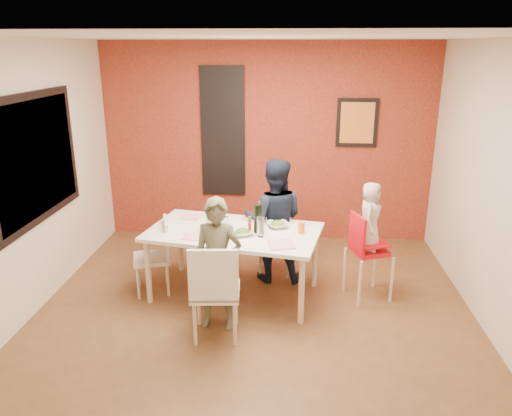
# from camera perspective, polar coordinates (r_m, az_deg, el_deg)

# --- Properties ---
(ground) EXTENTS (4.50, 4.50, 0.00)m
(ground) POSITION_cam_1_polar(r_m,az_deg,el_deg) (5.24, -0.26, -12.01)
(ground) COLOR brown
(ground) RESTS_ON ground
(ceiling) EXTENTS (4.50, 4.50, 0.02)m
(ceiling) POSITION_cam_1_polar(r_m,az_deg,el_deg) (4.53, -0.31, 18.99)
(ceiling) COLOR white
(ceiling) RESTS_ON wall_back
(wall_back) EXTENTS (4.50, 0.02, 2.70)m
(wall_back) POSITION_cam_1_polar(r_m,az_deg,el_deg) (6.90, 1.26, 7.42)
(wall_back) COLOR beige
(wall_back) RESTS_ON ground
(wall_front) EXTENTS (4.50, 0.02, 2.70)m
(wall_front) POSITION_cam_1_polar(r_m,az_deg,el_deg) (2.63, -4.36, -11.10)
(wall_front) COLOR beige
(wall_front) RESTS_ON ground
(wall_left) EXTENTS (0.02, 4.50, 2.70)m
(wall_left) POSITION_cam_1_polar(r_m,az_deg,el_deg) (5.38, -24.95, 2.62)
(wall_left) COLOR beige
(wall_left) RESTS_ON ground
(wall_right) EXTENTS (0.02, 4.50, 2.70)m
(wall_right) POSITION_cam_1_polar(r_m,az_deg,el_deg) (5.06, 26.05, 1.56)
(wall_right) COLOR beige
(wall_right) RESTS_ON ground
(brick_accent_wall) EXTENTS (4.50, 0.02, 2.70)m
(brick_accent_wall) POSITION_cam_1_polar(r_m,az_deg,el_deg) (6.88, 1.25, 7.39)
(brick_accent_wall) COLOR maroon
(brick_accent_wall) RESTS_ON ground
(picture_window_frame) EXTENTS (0.05, 1.70, 1.30)m
(picture_window_frame) POSITION_cam_1_polar(r_m,az_deg,el_deg) (5.49, -23.97, 5.20)
(picture_window_frame) COLOR black
(picture_window_frame) RESTS_ON wall_left
(picture_window_pane) EXTENTS (0.02, 1.55, 1.15)m
(picture_window_pane) POSITION_cam_1_polar(r_m,az_deg,el_deg) (5.48, -23.83, 5.20)
(picture_window_pane) COLOR black
(picture_window_pane) RESTS_ON wall_left
(glassblock_strip) EXTENTS (0.55, 0.03, 1.70)m
(glassblock_strip) POSITION_cam_1_polar(r_m,az_deg,el_deg) (6.90, -3.79, 8.65)
(glassblock_strip) COLOR silver
(glassblock_strip) RESTS_ON wall_back
(glassblock_surround) EXTENTS (0.60, 0.03, 1.76)m
(glassblock_surround) POSITION_cam_1_polar(r_m,az_deg,el_deg) (6.89, -3.80, 8.64)
(glassblock_surround) COLOR black
(glassblock_surround) RESTS_ON wall_back
(art_print_frame) EXTENTS (0.54, 0.03, 0.64)m
(art_print_frame) POSITION_cam_1_polar(r_m,az_deg,el_deg) (6.85, 11.47, 9.53)
(art_print_frame) COLOR black
(art_print_frame) RESTS_ON wall_back
(art_print_canvas) EXTENTS (0.44, 0.01, 0.54)m
(art_print_canvas) POSITION_cam_1_polar(r_m,az_deg,el_deg) (6.83, 11.49, 9.52)
(art_print_canvas) COLOR orange
(art_print_canvas) RESTS_ON wall_back
(dining_table) EXTENTS (1.96, 1.32, 0.75)m
(dining_table) POSITION_cam_1_polar(r_m,az_deg,el_deg) (5.35, -2.55, -3.23)
(dining_table) COLOR white
(dining_table) RESTS_ON ground
(chair_near) EXTENTS (0.48, 0.48, 0.96)m
(chair_near) POSITION_cam_1_polar(r_m,az_deg,el_deg) (4.60, -4.75, -9.07)
(chair_near) COLOR silver
(chair_near) RESTS_ON ground
(chair_far) EXTENTS (0.40, 0.40, 0.84)m
(chair_far) POSITION_cam_1_polar(r_m,az_deg,el_deg) (6.02, 2.13, -2.93)
(chair_far) COLOR white
(chair_far) RESTS_ON ground
(chair_left) EXTENTS (0.48, 0.48, 0.84)m
(chair_left) POSITION_cam_1_polar(r_m,az_deg,el_deg) (5.61, -11.13, -4.93)
(chair_left) COLOR silver
(chair_left) RESTS_ON ground
(high_chair) EXTENTS (0.51, 0.51, 0.96)m
(high_chair) POSITION_cam_1_polar(r_m,az_deg,el_deg) (5.45, 12.44, -4.48)
(high_chair) COLOR red
(high_chair) RESTS_ON ground
(child_near) EXTENTS (0.51, 0.36, 1.31)m
(child_near) POSITION_cam_1_polar(r_m,az_deg,el_deg) (4.77, -4.42, -6.45)
(child_near) COLOR #51513A
(child_near) RESTS_ON ground
(child_far) EXTENTS (0.70, 0.55, 1.44)m
(child_far) POSITION_cam_1_polar(r_m,az_deg,el_deg) (5.71, 2.08, -1.42)
(child_far) COLOR black
(child_far) RESTS_ON ground
(toddler) EXTENTS (0.32, 0.41, 0.73)m
(toddler) POSITION_cam_1_polar(r_m,az_deg,el_deg) (5.35, 12.90, -0.92)
(toddler) COLOR beige
(toddler) RESTS_ON high_chair
(plate_near_left) EXTENTS (0.21, 0.21, 0.01)m
(plate_near_left) POSITION_cam_1_polar(r_m,az_deg,el_deg) (5.18, -7.34, -3.26)
(plate_near_left) COLOR white
(plate_near_left) RESTS_ON dining_table
(plate_far_mid) EXTENTS (0.27, 0.27, 0.01)m
(plate_far_mid) POSITION_cam_1_polar(r_m,az_deg,el_deg) (5.67, -0.49, -1.20)
(plate_far_mid) COLOR silver
(plate_far_mid) RESTS_ON dining_table
(plate_near_right) EXTENTS (0.30, 0.30, 0.01)m
(plate_near_right) POSITION_cam_1_polar(r_m,az_deg,el_deg) (4.94, 2.91, -4.21)
(plate_near_right) COLOR white
(plate_near_right) RESTS_ON dining_table
(plate_far_left) EXTENTS (0.24, 0.24, 0.01)m
(plate_far_left) POSITION_cam_1_polar(r_m,az_deg,el_deg) (5.76, -7.52, -1.02)
(plate_far_left) COLOR white
(plate_far_left) RESTS_ON dining_table
(salad_bowl_a) EXTENTS (0.29, 0.29, 0.06)m
(salad_bowl_a) POSITION_cam_1_polar(r_m,az_deg,el_deg) (5.19, -1.58, -2.82)
(salad_bowl_a) COLOR silver
(salad_bowl_a) RESTS_ON dining_table
(salad_bowl_b) EXTENTS (0.28, 0.28, 0.06)m
(salad_bowl_b) POSITION_cam_1_polar(r_m,az_deg,el_deg) (5.41, 2.48, -1.93)
(salad_bowl_b) COLOR silver
(salad_bowl_b) RESTS_ON dining_table
(wine_bottle) EXTENTS (0.08, 0.08, 0.31)m
(wine_bottle) POSITION_cam_1_polar(r_m,az_deg,el_deg) (5.21, 0.20, -1.22)
(wine_bottle) COLOR black
(wine_bottle) RESTS_ON dining_table
(wine_glass_a) EXTENTS (0.08, 0.08, 0.22)m
(wine_glass_a) POSITION_cam_1_polar(r_m,az_deg,el_deg) (5.12, -3.59, -2.15)
(wine_glass_a) COLOR white
(wine_glass_a) RESTS_ON dining_table
(wine_glass_b) EXTENTS (0.07, 0.07, 0.21)m
(wine_glass_b) POSITION_cam_1_polar(r_m,az_deg,el_deg) (5.12, 0.52, -2.17)
(wine_glass_b) COLOR white
(wine_glass_b) RESTS_ON dining_table
(paper_towel_roll) EXTENTS (0.12, 0.12, 0.26)m
(paper_towel_roll) POSITION_cam_1_polar(r_m,az_deg,el_deg) (5.28, -5.07, -1.30)
(paper_towel_roll) COLOR white
(paper_towel_roll) RESTS_ON dining_table
(condiment_red) EXTENTS (0.03, 0.03, 0.12)m
(condiment_red) POSITION_cam_1_polar(r_m,az_deg,el_deg) (5.22, -0.71, -2.28)
(condiment_red) COLOR red
(condiment_red) RESTS_ON dining_table
(condiment_green) EXTENTS (0.03, 0.03, 0.13)m
(condiment_green) POSITION_cam_1_polar(r_m,az_deg,el_deg) (5.29, -0.77, -1.96)
(condiment_green) COLOR #2B6E24
(condiment_green) RESTS_ON dining_table
(condiment_brown) EXTENTS (0.04, 0.04, 0.15)m
(condiment_brown) POSITION_cam_1_polar(r_m,az_deg,el_deg) (5.32, -0.73, -1.74)
(condiment_brown) COLOR brown
(condiment_brown) RESTS_ON dining_table
(sippy_cup) EXTENTS (0.07, 0.07, 0.12)m
(sippy_cup) POSITION_cam_1_polar(r_m,az_deg,el_deg) (5.25, 5.21, -2.25)
(sippy_cup) COLOR orange
(sippy_cup) RESTS_ON dining_table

